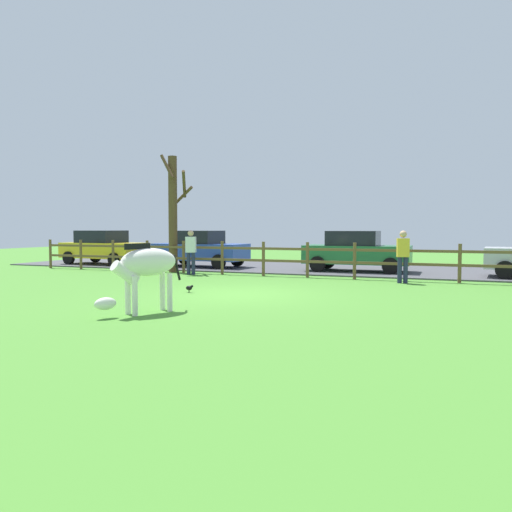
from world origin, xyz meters
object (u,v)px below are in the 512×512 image
at_px(bare_tree, 173,212).
at_px(zebra, 145,267).
at_px(visitor_left_of_tree, 191,250).
at_px(crow_on_grass, 189,288).
at_px(parked_car_yellow, 103,247).
at_px(parked_car_blue, 200,248).
at_px(visitor_right_of_tree, 403,254).
at_px(parked_car_green, 356,251).

height_order(bare_tree, zebra, bare_tree).
bearing_deg(visitor_left_of_tree, crow_on_grass, -61.60).
distance_m(parked_car_yellow, visitor_left_of_tree, 6.67).
height_order(parked_car_blue, parked_car_yellow, same).
distance_m(zebra, visitor_left_of_tree, 8.46).
bearing_deg(visitor_right_of_tree, crow_on_grass, -138.63).
height_order(bare_tree, visitor_left_of_tree, bare_tree).
height_order(parked_car_green, parked_car_yellow, same).
xyz_separation_m(bare_tree, visitor_left_of_tree, (1.15, -0.71, -1.45)).
bearing_deg(parked_car_blue, zebra, -67.49).
height_order(bare_tree, parked_car_blue, bare_tree).
relative_size(crow_on_grass, visitor_left_of_tree, 0.13).
height_order(bare_tree, parked_car_yellow, bare_tree).
relative_size(zebra, parked_car_blue, 0.44).
bearing_deg(parked_car_blue, parked_car_yellow, -177.04).
bearing_deg(crow_on_grass, visitor_right_of_tree, 41.37).
height_order(crow_on_grass, visitor_right_of_tree, visitor_right_of_tree).
xyz_separation_m(bare_tree, visitor_right_of_tree, (8.71, -0.86, -1.45)).
bearing_deg(bare_tree, parked_car_yellow, 157.92).
relative_size(parked_car_green, parked_car_yellow, 0.97).
bearing_deg(visitor_left_of_tree, zebra, -67.29).
height_order(zebra, parked_car_blue, parked_car_blue).
bearing_deg(parked_car_green, parked_car_blue, -178.48).
relative_size(bare_tree, parked_car_yellow, 1.10).
relative_size(bare_tree, zebra, 2.54).
bearing_deg(zebra, bare_tree, 117.42).
bearing_deg(visitor_right_of_tree, parked_car_green, 121.84).
xyz_separation_m(zebra, visitor_right_of_tree, (4.29, 7.66, -0.02)).
xyz_separation_m(parked_car_green, visitor_left_of_tree, (-5.51, -3.15, 0.06)).
xyz_separation_m(zebra, parked_car_blue, (-4.47, 10.78, -0.08)).
xyz_separation_m(parked_car_blue, visitor_right_of_tree, (8.76, -3.12, 0.06)).
bearing_deg(bare_tree, visitor_left_of_tree, -31.72).
relative_size(bare_tree, parked_car_blue, 1.11).
xyz_separation_m(bare_tree, parked_car_yellow, (-4.94, 2.00, -1.51)).
distance_m(parked_car_blue, visitor_left_of_tree, 3.20).
xyz_separation_m(visitor_left_of_tree, visitor_right_of_tree, (7.56, -0.15, 0.00)).
bearing_deg(bare_tree, zebra, -62.58).
relative_size(parked_car_yellow, visitor_left_of_tree, 2.51).
relative_size(parked_car_green, visitor_left_of_tree, 2.45).
height_order(zebra, visitor_right_of_tree, visitor_right_of_tree).
distance_m(bare_tree, parked_car_blue, 2.72).
bearing_deg(visitor_left_of_tree, bare_tree, 148.28).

